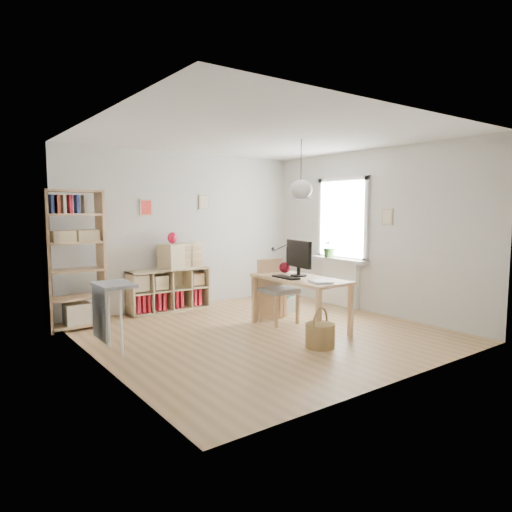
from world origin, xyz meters
TOP-DOWN VIEW (x-y plane):
  - ground at (0.00, 0.00)m, footprint 4.50×4.50m
  - room_shell at (0.55, -0.15)m, footprint 4.50×4.50m
  - window_unit at (2.23, 0.60)m, footprint 0.07×1.16m
  - radiator at (2.19, 0.60)m, footprint 0.10×0.80m
  - windowsill at (2.14, 0.60)m, footprint 0.22×1.20m
  - desk at (0.55, -0.15)m, footprint 0.70×1.50m
  - cube_shelf at (-0.47, 2.08)m, footprint 1.40×0.38m
  - tall_bookshelf at (-2.04, 1.80)m, footprint 0.80×0.38m
  - side_table at (-2.04, 0.35)m, footprint 0.40×0.55m
  - chair at (0.52, 0.36)m, footprint 0.48×0.48m
  - wicker_basket at (0.16, -0.97)m, footprint 0.37×0.37m
  - storage_chest at (1.05, 0.90)m, footprint 0.68×0.71m
  - monitor at (0.62, -0.04)m, footprint 0.24×0.60m
  - keyboard at (0.35, -0.08)m, footprint 0.19×0.46m
  - task_lamp at (0.63, 0.41)m, footprint 0.38×0.14m
  - yarn_ball at (0.68, 0.34)m, footprint 0.17×0.17m
  - paper_tray at (0.46, -0.66)m, footprint 0.35×0.38m
  - drawer_chest at (-0.23, 2.04)m, footprint 0.81×0.54m
  - red_vase at (-0.37, 2.04)m, footprint 0.16×0.16m
  - potted_plant at (2.12, 0.81)m, footprint 0.34×0.30m

SIDE VIEW (x-z plane):
  - ground at x=0.00m, z-range 0.00..0.00m
  - wicker_basket at x=0.16m, z-range -0.09..0.42m
  - storage_chest at x=1.05m, z-range -0.09..0.44m
  - cube_shelf at x=-0.47m, z-range -0.06..0.66m
  - radiator at x=2.19m, z-range 0.00..0.80m
  - chair at x=0.52m, z-range 0.07..1.03m
  - desk at x=0.55m, z-range 0.28..1.03m
  - side_table at x=-2.04m, z-range 0.24..1.09m
  - keyboard at x=0.35m, z-range 0.75..0.77m
  - paper_tray at x=0.46m, z-range 0.75..0.78m
  - windowsill at x=2.14m, z-range 0.80..0.86m
  - yarn_ball at x=0.68m, z-range 0.75..0.92m
  - drawer_chest at x=-0.23m, z-range 0.72..1.14m
  - task_lamp at x=0.63m, z-range 0.82..1.23m
  - monitor at x=0.62m, z-range 0.78..1.31m
  - potted_plant at x=2.12m, z-range 0.86..1.24m
  - tall_bookshelf at x=-2.04m, z-range 0.09..2.09m
  - red_vase at x=-0.37m, z-range 1.14..1.34m
  - window_unit at x=2.23m, z-range 0.82..2.28m
  - room_shell at x=0.55m, z-range -0.25..4.25m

